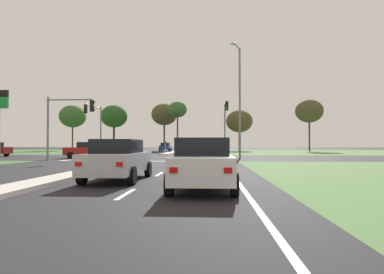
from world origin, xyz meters
name	(u,v)px	position (x,y,z in m)	size (l,w,h in m)	color
ground_plane	(153,158)	(0.00, 30.00, 0.00)	(200.00, 200.00, 0.00)	black
grass_verge_far_left	(36,151)	(-25.50, 54.50, 0.00)	(35.00, 35.00, 0.01)	#385B2D
grass_verge_far_right	(325,152)	(25.50, 54.50, 0.00)	(35.00, 35.00, 0.01)	#476B38
median_island_near	(77,174)	(0.00, 11.00, 0.07)	(1.20, 22.00, 0.14)	#ADA89E
median_island_far	(177,151)	(0.00, 55.00, 0.07)	(1.20, 36.00, 0.14)	#ADA89E
lane_dash_near	(126,194)	(3.50, 5.90, 0.01)	(0.14, 2.00, 0.01)	silver
lane_dash_second	(159,174)	(3.50, 11.90, 0.01)	(0.14, 2.00, 0.01)	silver
lane_dash_third	(174,166)	(3.50, 17.90, 0.01)	(0.14, 2.00, 0.01)	silver
lane_dash_fourth	(182,161)	(3.50, 23.90, 0.01)	(0.14, 2.00, 0.01)	silver
lane_dash_fifth	(187,158)	(3.50, 29.90, 0.01)	(0.14, 2.00, 0.01)	silver
edge_line_right	(232,174)	(6.85, 12.00, 0.01)	(0.14, 24.00, 0.01)	silver
stop_bar_near	(185,161)	(3.80, 23.00, 0.01)	(6.40, 0.50, 0.01)	silver
crosswalk_bar_near	(69,160)	(-6.40, 24.80, 0.01)	(0.70, 2.80, 0.01)	silver
crosswalk_bar_second	(82,160)	(-5.25, 24.80, 0.01)	(0.70, 2.80, 0.01)	silver
crosswalk_bar_third	(95,160)	(-4.10, 24.80, 0.01)	(0.70, 2.80, 0.01)	silver
crosswalk_bar_fourth	(108,160)	(-2.95, 24.80, 0.01)	(0.70, 2.80, 0.01)	silver
crosswalk_bar_fifth	(121,160)	(-1.80, 24.80, 0.01)	(0.70, 2.80, 0.01)	silver
car_beige_near	(120,149)	(-3.83, 31.78, 0.82)	(4.17, 2.09, 1.61)	#BCAD8E
car_blue_second	(165,147)	(-2.41, 57.13, 0.81)	(2.00, 4.37, 1.59)	navy
car_white_fourth	(203,163)	(5.61, 7.01, 0.80)	(1.95, 4.45, 1.57)	silver
car_silver_fifth	(119,159)	(2.33, 9.30, 0.80)	(1.95, 4.56, 1.57)	#B7B7BC
car_red_sixth	(89,150)	(-5.88, 28.00, 0.80)	(4.34, 1.96, 1.56)	#A31919
car_navy_seventh	(206,153)	(5.59, 17.35, 0.82)	(2.03, 4.18, 1.60)	#161E47
traffic_signal_far_left	(95,121)	(-7.60, 34.72, 4.12)	(0.32, 5.31, 5.94)	gray
traffic_signal_near_left	(65,117)	(-6.12, 23.40, 3.63)	(4.06, 0.32, 5.30)	gray
traffic_signal_far_right	(226,119)	(7.60, 34.82, 4.26)	(0.32, 5.14, 6.18)	gray
street_lamp_second	(239,97)	(8.61, 28.39, 5.88)	(1.12, 2.26, 10.62)	gray
pedestrian_at_median	(165,145)	(-0.29, 41.51, 1.19)	(0.34, 0.34, 1.74)	#9E8966
treeline_near	(73,116)	(-22.96, 64.25, 7.14)	(5.49, 5.49, 9.49)	#423323
treeline_second	(114,116)	(-13.43, 61.79, 6.88)	(5.30, 5.30, 9.16)	#423323
treeline_third	(164,114)	(-3.58, 63.92, 7.41)	(5.26, 5.26, 9.68)	#423323
treeline_fourth	(178,110)	(-0.43, 59.72, 7.92)	(3.61, 3.61, 9.52)	#423323
treeline_fifth	(239,121)	(11.64, 62.90, 5.88)	(5.26, 5.26, 8.13)	#423323
treeline_sixth	(309,111)	(24.14, 58.79, 7.43)	(5.04, 5.04, 9.60)	#423323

